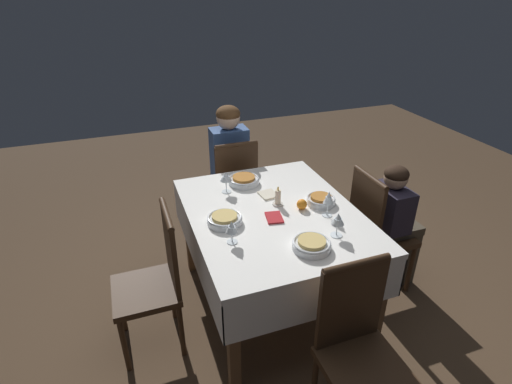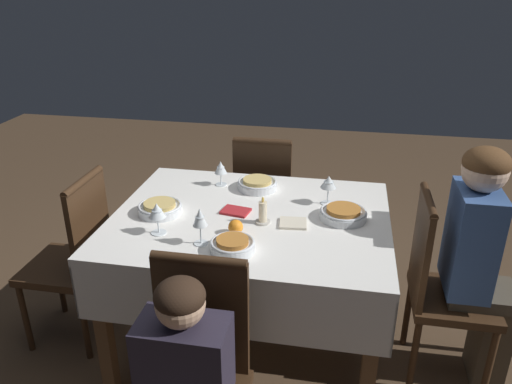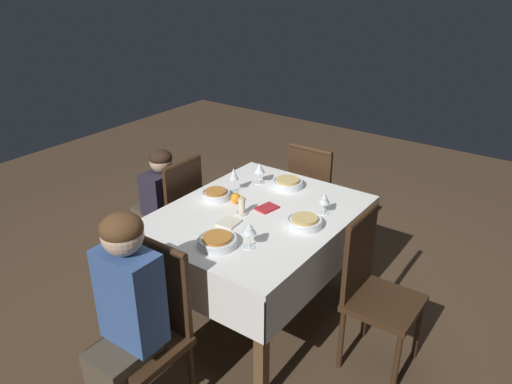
% 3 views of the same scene
% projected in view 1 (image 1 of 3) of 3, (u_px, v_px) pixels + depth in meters
% --- Properties ---
extents(ground_plane, '(8.00, 8.00, 0.00)m').
position_uv_depth(ground_plane, '(271.00, 303.00, 2.86)').
color(ground_plane, '#4C3826').
extents(dining_table, '(1.30, 1.03, 0.77)m').
position_uv_depth(dining_table, '(273.00, 225.00, 2.54)').
color(dining_table, white).
rests_on(dining_table, ground_plane).
extents(chair_west, '(0.38, 0.38, 0.94)m').
position_uv_depth(chair_west, '(234.00, 186.00, 3.36)').
color(chair_west, '#382314').
rests_on(chair_west, ground_plane).
extents(chair_north, '(0.38, 0.38, 0.94)m').
position_uv_depth(chair_north, '(375.00, 228.00, 2.80)').
color(chair_north, '#382314').
rests_on(chair_north, ground_plane).
extents(chair_south, '(0.38, 0.38, 0.94)m').
position_uv_depth(chair_south, '(156.00, 277.00, 2.34)').
color(chair_south, '#382314').
rests_on(chair_south, ground_plane).
extents(chair_east, '(0.38, 0.38, 0.94)m').
position_uv_depth(chair_east, '(359.00, 346.00, 1.91)').
color(chair_east, '#382314').
rests_on(chair_east, ground_plane).
extents(person_adult_denim, '(0.34, 0.30, 1.17)m').
position_uv_depth(person_adult_denim, '(228.00, 162.00, 3.41)').
color(person_adult_denim, '#4C4233').
rests_on(person_adult_denim, ground_plane).
extents(person_child_dark, '(0.30, 0.33, 0.97)m').
position_uv_depth(person_child_dark, '(395.00, 221.00, 2.84)').
color(person_child_dark, '#4C4233').
rests_on(person_child_dark, ground_plane).
extents(bowl_west, '(0.22, 0.22, 0.06)m').
position_uv_depth(bowl_west, '(244.00, 180.00, 2.83)').
color(bowl_west, silver).
rests_on(bowl_west, dining_table).
extents(wine_glass_west, '(0.08, 0.08, 0.15)m').
position_uv_depth(wine_glass_west, '(226.00, 177.00, 2.67)').
color(wine_glass_west, white).
rests_on(wine_glass_west, dining_table).
extents(bowl_north, '(0.19, 0.19, 0.06)m').
position_uv_depth(bowl_north, '(321.00, 200.00, 2.57)').
color(bowl_north, silver).
rests_on(bowl_north, dining_table).
extents(wine_glass_north, '(0.06, 0.06, 0.17)m').
position_uv_depth(wine_glass_north, '(329.00, 198.00, 2.40)').
color(wine_glass_north, white).
rests_on(wine_glass_north, dining_table).
extents(bowl_south, '(0.21, 0.21, 0.06)m').
position_uv_depth(bowl_south, '(225.00, 219.00, 2.37)').
color(bowl_south, silver).
rests_on(bowl_south, dining_table).
extents(wine_glass_south, '(0.07, 0.07, 0.14)m').
position_uv_depth(wine_glass_south, '(232.00, 228.00, 2.16)').
color(wine_glass_south, white).
rests_on(wine_glass_south, dining_table).
extents(bowl_east, '(0.21, 0.21, 0.06)m').
position_uv_depth(bowl_east, '(312.00, 244.00, 2.14)').
color(bowl_east, silver).
rests_on(bowl_east, dining_table).
extents(wine_glass_east, '(0.07, 0.07, 0.15)m').
position_uv_depth(wine_glass_east, '(338.00, 220.00, 2.22)').
color(wine_glass_east, white).
rests_on(wine_glass_east, dining_table).
extents(candle_centerpiece, '(0.07, 0.07, 0.13)m').
position_uv_depth(candle_centerpiece, '(278.00, 198.00, 2.55)').
color(candle_centerpiece, beige).
rests_on(candle_centerpiece, dining_table).
extents(orange_fruit, '(0.07, 0.07, 0.07)m').
position_uv_depth(orange_fruit, '(302.00, 204.00, 2.51)').
color(orange_fruit, orange).
rests_on(orange_fruit, dining_table).
extents(napkin_red_folded, '(0.15, 0.12, 0.01)m').
position_uv_depth(napkin_red_folded, '(274.00, 218.00, 2.42)').
color(napkin_red_folded, '#AD2328').
rests_on(napkin_red_folded, dining_table).
extents(napkin_spare_side, '(0.13, 0.12, 0.01)m').
position_uv_depth(napkin_spare_side, '(268.00, 194.00, 2.68)').
color(napkin_spare_side, beige).
rests_on(napkin_spare_side, dining_table).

